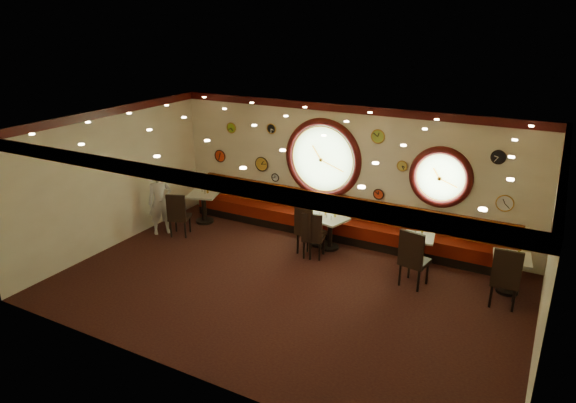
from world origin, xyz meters
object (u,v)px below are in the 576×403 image
at_px(table_c, 330,229).
at_px(condiment_c_salt, 327,216).
at_px(condiment_b_bottle, 326,212).
at_px(condiment_e_pepper, 514,256).
at_px(chair_d, 413,255).
at_px(condiment_b_pepper, 319,214).
at_px(chair_e, 506,274).
at_px(condiment_b_salt, 320,211).
at_px(waiter, 160,202).
at_px(condiment_a_pepper, 205,192).
at_px(condiment_d_pepper, 422,235).
at_px(chair_a, 178,212).
at_px(condiment_a_salt, 202,190).
at_px(table_e, 510,270).
at_px(table_a, 204,204).
at_px(condiment_e_bottle, 519,254).
at_px(condiment_d_bottle, 422,233).
at_px(condiment_d_salt, 415,233).
at_px(table_b, 319,226).
at_px(chair_b, 307,226).
at_px(chair_c, 313,232).
at_px(condiment_c_bottle, 335,214).
at_px(condiment_a_bottle, 208,190).
at_px(condiment_e_salt, 507,251).
at_px(table_d, 418,247).

relative_size(table_c, condiment_c_salt, 9.51).
relative_size(condiment_b_bottle, condiment_e_pepper, 1.60).
height_order(table_c, chair_d, chair_d).
bearing_deg(condiment_b_pepper, table_c, -7.17).
distance_m(chair_e, condiment_b_salt, 4.31).
distance_m(condiment_e_pepper, waiter, 7.97).
relative_size(condiment_a_pepper, condiment_d_pepper, 1.00).
height_order(table_c, condiment_c_salt, condiment_c_salt).
height_order(chair_a, chair_d, chair_d).
xyz_separation_m(condiment_a_salt, condiment_b_salt, (3.30, 0.14, -0.04)).
bearing_deg(condiment_d_pepper, table_e, -8.22).
height_order(table_a, condiment_e_bottle, condiment_e_bottle).
relative_size(condiment_a_pepper, condiment_e_bottle, 0.80).
distance_m(table_c, condiment_d_bottle, 2.08).
bearing_deg(condiment_d_salt, condiment_b_pepper, -176.91).
relative_size(table_b, chair_e, 1.10).
relative_size(condiment_d_bottle, condiment_e_bottle, 1.17).
height_order(chair_b, condiment_b_salt, chair_b).
bearing_deg(waiter, table_a, 12.78).
distance_m(table_e, chair_c, 4.03).
bearing_deg(condiment_e_bottle, table_c, 178.07).
bearing_deg(condiment_e_bottle, condiment_c_bottle, 176.14).
height_order(condiment_b_pepper, condiment_e_pepper, condiment_e_pepper).
relative_size(chair_b, condiment_a_salt, 8.00).
xyz_separation_m(table_e, condiment_e_pepper, (0.02, -0.03, 0.33)).
bearing_deg(condiment_e_pepper, condiment_c_salt, 176.97).
xyz_separation_m(table_c, condiment_a_pepper, (-3.46, -0.09, 0.38)).
xyz_separation_m(condiment_c_salt, condiment_a_bottle, (-3.35, 0.00, 0.09)).
bearing_deg(condiment_a_salt, condiment_e_salt, -0.82).
distance_m(condiment_d_salt, condiment_d_bottle, 0.15).
bearing_deg(table_c, chair_c, -101.31).
bearing_deg(condiment_a_pepper, condiment_b_salt, 4.87).
relative_size(chair_a, condiment_b_bottle, 4.41).
bearing_deg(condiment_d_pepper, condiment_b_pepper, -178.90).
relative_size(table_a, chair_a, 1.33).
xyz_separation_m(chair_b, condiment_d_bottle, (2.36, 0.72, 0.04)).
height_order(table_d, condiment_a_pepper, condiment_a_pepper).
bearing_deg(chair_b, table_a, -167.82).
height_order(chair_c, chair_e, chair_e).
bearing_deg(table_c, table_b, 166.55).
bearing_deg(condiment_a_salt, condiment_d_bottle, 1.03).
xyz_separation_m(chair_a, condiment_b_bottle, (3.32, 1.26, 0.19)).
relative_size(table_a, table_b, 1.12).
relative_size(condiment_d_pepper, condiment_e_pepper, 1.16).
distance_m(chair_a, chair_b, 3.26).
bearing_deg(condiment_b_bottle, chair_d, -23.58).
distance_m(chair_d, condiment_b_salt, 2.71).
height_order(condiment_d_bottle, condiment_e_salt, condiment_e_salt).
bearing_deg(condiment_e_salt, condiment_d_bottle, 173.01).
bearing_deg(table_e, condiment_c_salt, 177.43).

